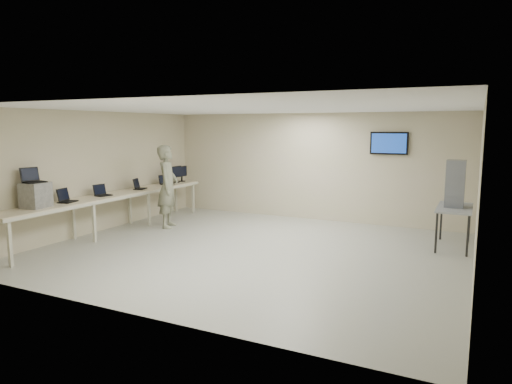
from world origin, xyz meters
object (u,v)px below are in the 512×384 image
at_px(side_table, 455,210).
at_px(workbench, 113,197).
at_px(equipment_box, 36,195).
at_px(soldier, 168,187).

bearing_deg(side_table, workbench, -164.54).
height_order(equipment_box, side_table, equipment_box).
distance_m(soldier, side_table, 6.46).
relative_size(workbench, equipment_box, 12.41).
relative_size(workbench, soldier, 2.99).
xyz_separation_m(soldier, side_table, (6.38, 0.97, -0.23)).
bearing_deg(equipment_box, side_table, 21.38).
bearing_deg(side_table, equipment_box, -151.23).
xyz_separation_m(workbench, soldier, (0.80, 1.01, 0.18)).
bearing_deg(soldier, side_table, -103.96).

